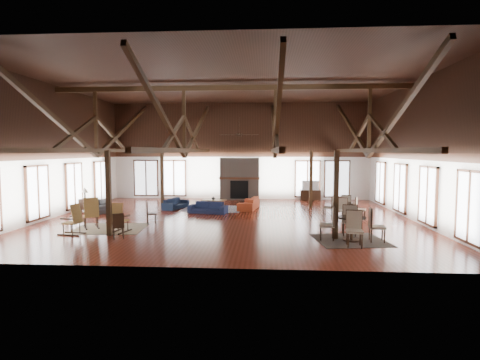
# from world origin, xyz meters

# --- Properties ---
(floor) EXTENTS (16.00, 16.00, 0.00)m
(floor) POSITION_xyz_m (0.00, 0.00, 0.00)
(floor) COLOR maroon
(floor) RESTS_ON ground
(ceiling) EXTENTS (16.00, 14.00, 0.02)m
(ceiling) POSITION_xyz_m (0.00, 0.00, 6.00)
(ceiling) COLOR black
(ceiling) RESTS_ON wall_back
(wall_back) EXTENTS (16.00, 0.02, 6.00)m
(wall_back) POSITION_xyz_m (0.00, 7.00, 3.00)
(wall_back) COLOR white
(wall_back) RESTS_ON floor
(wall_front) EXTENTS (16.00, 0.02, 6.00)m
(wall_front) POSITION_xyz_m (0.00, -7.00, 3.00)
(wall_front) COLOR white
(wall_front) RESTS_ON floor
(wall_left) EXTENTS (0.02, 14.00, 6.00)m
(wall_left) POSITION_xyz_m (-8.00, 0.00, 3.00)
(wall_left) COLOR white
(wall_left) RESTS_ON floor
(wall_right) EXTENTS (0.02, 14.00, 6.00)m
(wall_right) POSITION_xyz_m (8.00, 0.00, 3.00)
(wall_right) COLOR white
(wall_right) RESTS_ON floor
(roof_truss) EXTENTS (15.60, 14.07, 3.14)m
(roof_truss) POSITION_xyz_m (0.00, 0.00, 4.03)
(roof_truss) COLOR #32210D
(roof_truss) RESTS_ON wall_back
(post_grid) EXTENTS (8.16, 7.16, 3.05)m
(post_grid) POSITION_xyz_m (0.00, 0.00, 1.52)
(post_grid) COLOR #32210D
(post_grid) RESTS_ON floor
(fireplace) EXTENTS (2.50, 0.69, 2.60)m
(fireplace) POSITION_xyz_m (0.00, 6.67, 1.29)
(fireplace) COLOR #6B5D52
(fireplace) RESTS_ON floor
(ceiling_fan) EXTENTS (1.60, 1.60, 0.75)m
(ceiling_fan) POSITION_xyz_m (0.50, -1.00, 3.73)
(ceiling_fan) COLOR black
(ceiling_fan) RESTS_ON roof_truss
(sofa_navy_front) EXTENTS (1.96, 1.07, 0.54)m
(sofa_navy_front) POSITION_xyz_m (-1.20, 1.48, 0.27)
(sofa_navy_front) COLOR #151B3A
(sofa_navy_front) RESTS_ON floor
(sofa_navy_left) EXTENTS (1.89, 1.15, 0.52)m
(sofa_navy_left) POSITION_xyz_m (-3.13, 2.91, 0.26)
(sofa_navy_left) COLOR #131E36
(sofa_navy_left) RESTS_ON floor
(sofa_orange) EXTENTS (2.16, 1.13, 0.60)m
(sofa_orange) POSITION_xyz_m (0.73, 2.95, 0.30)
(sofa_orange) COLOR #A23C1F
(sofa_orange) RESTS_ON floor
(coffee_table) EXTENTS (1.33, 0.86, 0.47)m
(coffee_table) POSITION_xyz_m (-1.11, 2.90, 0.41)
(coffee_table) COLOR brown
(coffee_table) RESTS_ON floor
(vase) EXTENTS (0.20, 0.20, 0.18)m
(vase) POSITION_xyz_m (-1.13, 2.92, 0.56)
(vase) COLOR #B2B2B2
(vase) RESTS_ON coffee_table
(armchair) EXTENTS (1.23, 1.16, 0.63)m
(armchair) POSITION_xyz_m (-6.52, 1.08, 0.31)
(armchair) COLOR #303033
(armchair) RESTS_ON floor
(side_table_lamp) EXTENTS (0.47, 0.47, 1.21)m
(side_table_lamp) POSITION_xyz_m (-7.46, 1.68, 0.46)
(side_table_lamp) COLOR black
(side_table_lamp) RESTS_ON floor
(rocking_chair_a) EXTENTS (0.93, 1.06, 1.22)m
(rocking_chair_a) POSITION_xyz_m (-5.22, -2.33, 0.57)
(rocking_chair_a) COLOR olive
(rocking_chair_a) RESTS_ON floor
(rocking_chair_b) EXTENTS (0.62, 0.95, 1.13)m
(rocking_chair_b) POSITION_xyz_m (-3.84, -3.08, 0.53)
(rocking_chair_b) COLOR olive
(rocking_chair_b) RESTS_ON floor
(rocking_chair_c) EXTENTS (0.94, 0.60, 1.13)m
(rocking_chair_c) POSITION_xyz_m (-5.32, -3.49, 0.53)
(rocking_chair_c) COLOR olive
(rocking_chair_c) RESTS_ON floor
(side_chair_a) EXTENTS (0.52, 0.52, 0.94)m
(side_chair_a) POSITION_xyz_m (-3.22, -1.35, 0.54)
(side_chair_a) COLOR black
(side_chair_a) RESTS_ON floor
(side_chair_b) EXTENTS (0.50, 0.50, 0.89)m
(side_chair_b) POSITION_xyz_m (-3.47, -3.99, 0.52)
(side_chair_b) COLOR black
(side_chair_b) RESTS_ON floor
(cafe_table_near) EXTENTS (2.20, 2.20, 1.13)m
(cafe_table_near) POSITION_xyz_m (4.50, -3.75, 0.57)
(cafe_table_near) COLOR black
(cafe_table_near) RESTS_ON floor
(cafe_table_far) EXTENTS (1.90, 1.90, 0.98)m
(cafe_table_far) POSITION_xyz_m (5.15, 0.59, 0.49)
(cafe_table_far) COLOR black
(cafe_table_far) RESTS_ON floor
(cup_near) EXTENTS (0.15, 0.15, 0.10)m
(cup_near) POSITION_xyz_m (4.42, -3.81, 0.87)
(cup_near) COLOR #B2B2B2
(cup_near) RESTS_ON cafe_table_near
(cup_far) EXTENTS (0.12, 0.12, 0.09)m
(cup_far) POSITION_xyz_m (5.06, 0.50, 0.75)
(cup_far) COLOR #B2B2B2
(cup_far) RESTS_ON cafe_table_far
(tv_console) EXTENTS (1.23, 0.46, 0.61)m
(tv_console) POSITION_xyz_m (4.37, 6.75, 0.31)
(tv_console) COLOR black
(tv_console) RESTS_ON floor
(television) EXTENTS (1.02, 0.14, 0.59)m
(television) POSITION_xyz_m (4.36, 6.75, 0.91)
(television) COLOR #B2B2B2
(television) RESTS_ON tv_console
(rug_tan) EXTENTS (2.82, 2.30, 0.01)m
(rug_tan) POSITION_xyz_m (-4.48, -2.39, 0.01)
(rug_tan) COLOR tan
(rug_tan) RESTS_ON floor
(rug_navy) EXTENTS (3.25, 2.56, 0.01)m
(rug_navy) POSITION_xyz_m (-1.12, 2.91, 0.01)
(rug_navy) COLOR #181C45
(rug_navy) RESTS_ON floor
(rug_dark) EXTENTS (2.57, 2.39, 0.01)m
(rug_dark) POSITION_xyz_m (4.47, -3.69, 0.01)
(rug_dark) COLOR black
(rug_dark) RESTS_ON floor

